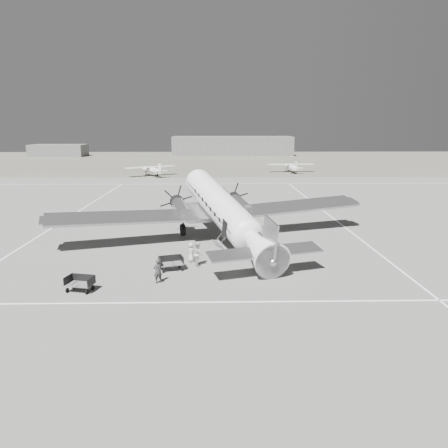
% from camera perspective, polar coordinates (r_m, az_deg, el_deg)
% --- Properties ---
extents(ground, '(260.00, 260.00, 0.00)m').
position_cam_1_polar(ground, '(39.44, 0.79, -2.24)').
color(ground, slate).
rests_on(ground, ground).
extents(taxi_line_near, '(60.00, 0.15, 0.01)m').
position_cam_1_polar(taxi_line_near, '(26.17, 1.89, -10.13)').
color(taxi_line_near, white).
rests_on(taxi_line_near, ground).
extents(taxi_line_right, '(0.15, 80.00, 0.01)m').
position_cam_1_polar(taxi_line_right, '(41.62, 17.55, -2.04)').
color(taxi_line_right, white).
rests_on(taxi_line_right, ground).
extents(taxi_line_left, '(0.15, 60.00, 0.01)m').
position_cam_1_polar(taxi_line_left, '(51.88, -19.91, 0.63)').
color(taxi_line_left, white).
rests_on(taxi_line_left, ground).
extents(taxi_line_horizon, '(90.00, 0.15, 0.01)m').
position_cam_1_polar(taxi_line_horizon, '(78.75, -0.23, 5.27)').
color(taxi_line_horizon, white).
rests_on(taxi_line_horizon, ground).
extents(grass_infield, '(260.00, 90.00, 0.01)m').
position_cam_1_polar(grass_infield, '(133.48, -0.65, 8.30)').
color(grass_infield, '#5B594D').
rests_on(grass_infield, ground).
extents(hangar_main, '(42.00, 14.00, 6.60)m').
position_cam_1_polar(hangar_main, '(158.36, 1.08, 10.18)').
color(hangar_main, slate).
rests_on(hangar_main, ground).
extents(shed_secondary, '(18.00, 10.00, 4.00)m').
position_cam_1_polar(shed_secondary, '(162.41, -20.78, 8.98)').
color(shed_secondary, '#5C5C5C').
rests_on(shed_secondary, ground).
extents(dc3_airliner, '(35.06, 29.12, 5.73)m').
position_cam_1_polar(dc3_airliner, '(38.06, -0.07, 1.64)').
color(dc3_airliner, '#A7A6A9').
rests_on(dc3_airliner, ground).
extents(light_plane_left, '(13.86, 13.19, 2.25)m').
position_cam_1_polar(light_plane_left, '(92.14, -9.43, 6.88)').
color(light_plane_left, white).
rests_on(light_plane_left, ground).
extents(light_plane_right, '(11.02, 9.24, 2.15)m').
position_cam_1_polar(light_plane_right, '(99.66, 8.75, 7.29)').
color(light_plane_right, white).
rests_on(light_plane_right, ground).
extents(baggage_cart_near, '(2.07, 1.73, 1.01)m').
position_cam_1_polar(baggage_cart_near, '(31.70, -6.92, -5.13)').
color(baggage_cart_near, '#5C5C5C').
rests_on(baggage_cart_near, ground).
extents(baggage_cart_far, '(1.98, 1.60, 0.99)m').
position_cam_1_polar(baggage_cart_far, '(29.02, -18.31, -7.43)').
color(baggage_cart_far, '#5C5C5C').
rests_on(baggage_cart_far, ground).
extents(ground_crew, '(0.71, 0.65, 1.63)m').
position_cam_1_polar(ground_crew, '(29.22, -8.64, -6.10)').
color(ground_crew, '#2F2F2F').
rests_on(ground_crew, ground).
extents(ramp_agent, '(0.87, 1.01, 1.80)m').
position_cam_1_polar(ramp_agent, '(32.45, -3.40, -3.91)').
color(ramp_agent, '#B9B9B7').
rests_on(ramp_agent, ground).
extents(passenger, '(0.56, 0.79, 1.52)m').
position_cam_1_polar(passenger, '(33.38, -4.32, -3.70)').
color(passenger, '#B7B7B5').
rests_on(passenger, ground).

